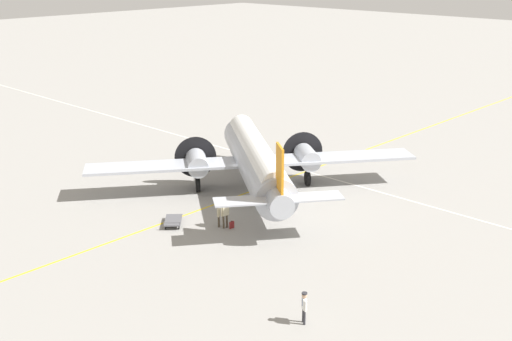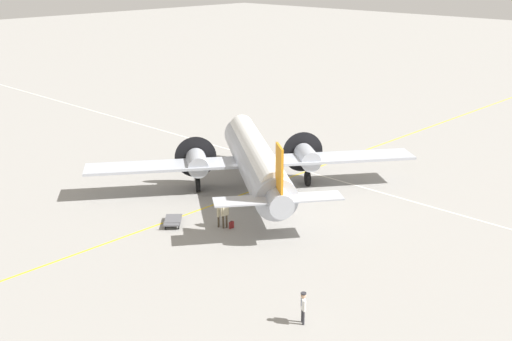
{
  "view_description": "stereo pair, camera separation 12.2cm",
  "coord_description": "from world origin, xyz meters",
  "views": [
    {
      "loc": [
        -32.55,
        -31.0,
        16.8
      ],
      "look_at": [
        0.0,
        0.0,
        1.82
      ],
      "focal_mm": 45.0,
      "sensor_mm": 36.0,
      "label": 1
    },
    {
      "loc": [
        -32.47,
        -31.09,
        16.8
      ],
      "look_at": [
        0.0,
        0.0,
        1.82
      ],
      "focal_mm": 45.0,
      "sensor_mm": 36.0,
      "label": 2
    }
  ],
  "objects": [
    {
      "name": "crew_foreground",
      "position": [
        -11.38,
        -14.02,
        1.04
      ],
      "size": [
        0.39,
        0.47,
        1.66
      ],
      "rotation": [
        0.0,
        0.0,
        0.94
      ],
      "color": "#2D2D33",
      "rests_on": "ground_plane"
    },
    {
      "name": "apron_line_northsouth",
      "position": [
        6.67,
        0.0,
        0.0
      ],
      "size": [
        0.16,
        120.0,
        0.01
      ],
      "color": "silver",
      "rests_on": "ground_plane"
    },
    {
      "name": "suitcase_near_door",
      "position": [
        -5.76,
        -3.3,
        0.23
      ],
      "size": [
        0.35,
        0.13,
        0.49
      ],
      "color": "maroon",
      "rests_on": "ground_plane"
    },
    {
      "name": "ground_plane",
      "position": [
        0.0,
        0.0,
        0.0
      ],
      "size": [
        300.0,
        300.0,
        0.0
      ],
      "primitive_type": "plane",
      "color": "gray"
    },
    {
      "name": "ramp_agent",
      "position": [
        -6.16,
        -2.5,
        0.99
      ],
      "size": [
        0.43,
        0.4,
        1.62
      ],
      "rotation": [
        0.0,
        0.0,
        0.74
      ],
      "color": "#473D2D",
      "rests_on": "ground_plane"
    },
    {
      "name": "traffic_cone",
      "position": [
        0.57,
        0.21,
        0.22
      ],
      "size": [
        0.37,
        0.37,
        0.48
      ],
      "color": "orange",
      "rests_on": "ground_plane"
    },
    {
      "name": "baggage_cart",
      "position": [
        -8.02,
        -0.07,
        0.28
      ],
      "size": [
        2.22,
        2.24,
        0.56
      ],
      "rotation": [
        0.0,
        0.0,
        0.8
      ],
      "color": "#56565B",
      "rests_on": "ground_plane"
    },
    {
      "name": "airliner_main",
      "position": [
        0.28,
        0.37,
        2.65
      ],
      "size": [
        21.46,
        19.25,
        6.21
      ],
      "rotation": [
        0.0,
        0.0,
        0.93
      ],
      "color": "#ADB2BC",
      "rests_on": "ground_plane"
    },
    {
      "name": "apron_line_eastwest",
      "position": [
        0.0,
        0.61,
        0.0
      ],
      "size": [
        120.0,
        0.16,
        0.01
      ],
      "color": "gold",
      "rests_on": "ground_plane"
    },
    {
      "name": "passenger_boarding",
      "position": [
        -6.01,
        -2.94,
        1.15
      ],
      "size": [
        0.61,
        0.36,
        1.83
      ],
      "rotation": [
        0.0,
        0.0,
        -0.21
      ],
      "color": "#473D2D",
      "rests_on": "ground_plane"
    }
  ]
}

